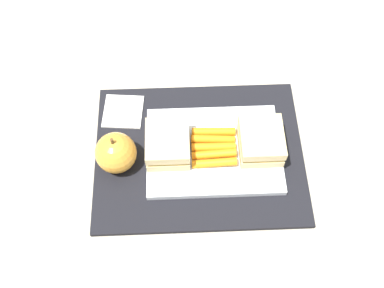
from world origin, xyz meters
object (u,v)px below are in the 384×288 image
object	(u,v)px
food_tray	(214,150)
carrot_sticks_bundle	(214,147)
sandwich_half_left	(261,141)
paper_napkin	(123,111)
sandwich_half_right	(168,144)
apple	(116,153)

from	to	relation	value
food_tray	carrot_sticks_bundle	bearing A→B (deg)	-18.29
sandwich_half_left	paper_napkin	world-z (taller)	sandwich_half_left
paper_napkin	food_tray	bearing A→B (deg)	150.92
sandwich_half_right	sandwich_half_left	bearing A→B (deg)	180.00
carrot_sticks_bundle	paper_napkin	size ratio (longest dim) A/B	1.11
carrot_sticks_bundle	paper_napkin	xyz separation A→B (m)	(0.16, -0.09, -0.02)
food_tray	carrot_sticks_bundle	world-z (taller)	carrot_sticks_bundle
apple	paper_napkin	bearing A→B (deg)	-92.16
sandwich_half_left	sandwich_half_right	size ratio (longest dim) A/B	1.00
apple	food_tray	bearing A→B (deg)	-175.43
apple	paper_napkin	size ratio (longest dim) A/B	1.14
food_tray	sandwich_half_right	xyz separation A→B (m)	(0.08, 0.00, 0.03)
sandwich_half_left	sandwich_half_right	xyz separation A→B (m)	(0.16, 0.00, 0.00)
sandwich_half_right	carrot_sticks_bundle	distance (m)	0.08
carrot_sticks_bundle	sandwich_half_right	bearing A→B (deg)	0.12
sandwich_half_right	paper_napkin	world-z (taller)	sandwich_half_right
food_tray	apple	xyz separation A→B (m)	(0.16, 0.01, 0.03)
food_tray	apple	size ratio (longest dim) A/B	2.87
food_tray	sandwich_half_left	world-z (taller)	sandwich_half_left
sandwich_half_right	carrot_sticks_bundle	world-z (taller)	sandwich_half_right
carrot_sticks_bundle	food_tray	bearing A→B (deg)	161.71
sandwich_half_left	sandwich_half_right	bearing A→B (deg)	0.00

